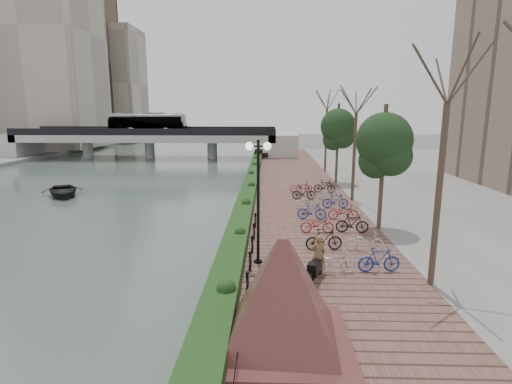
{
  "coord_description": "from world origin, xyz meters",
  "views": [
    {
      "loc": [
        2.11,
        -11.72,
        6.63
      ],
      "look_at": [
        1.37,
        11.13,
        2.0
      ],
      "focal_mm": 28.0,
      "sensor_mm": 36.0,
      "label": 1
    }
  ],
  "objects_px": {
    "granite_monument": "(282,292)",
    "boat": "(63,191)",
    "motorcycle": "(315,268)",
    "pedestrian": "(318,255)",
    "lamppost": "(258,176)"
  },
  "relations": [
    {
      "from": "motorcycle",
      "to": "pedestrian",
      "type": "relative_size",
      "value": 1.0
    },
    {
      "from": "granite_monument",
      "to": "boat",
      "type": "relative_size",
      "value": 1.32
    },
    {
      "from": "lamppost",
      "to": "pedestrian",
      "type": "bearing_deg",
      "value": -26.07
    },
    {
      "from": "motorcycle",
      "to": "pedestrian",
      "type": "bearing_deg",
      "value": 93.89
    },
    {
      "from": "motorcycle",
      "to": "boat",
      "type": "distance_m",
      "value": 24.58
    },
    {
      "from": "lamppost",
      "to": "motorcycle",
      "type": "bearing_deg",
      "value": -39.79
    },
    {
      "from": "granite_monument",
      "to": "lamppost",
      "type": "relative_size",
      "value": 1.14
    },
    {
      "from": "lamppost",
      "to": "boat",
      "type": "relative_size",
      "value": 1.16
    },
    {
      "from": "granite_monument",
      "to": "pedestrian",
      "type": "distance_m",
      "value": 5.07
    },
    {
      "from": "motorcycle",
      "to": "pedestrian",
      "type": "xyz_separation_m",
      "value": [
        0.17,
        0.65,
        0.29
      ]
    },
    {
      "from": "granite_monument",
      "to": "boat",
      "type": "bearing_deg",
      "value": 128.77
    },
    {
      "from": "granite_monument",
      "to": "motorcycle",
      "type": "bearing_deg",
      "value": 71.9
    },
    {
      "from": "pedestrian",
      "to": "boat",
      "type": "xyz_separation_m",
      "value": [
        -18.23,
        16.02,
        -0.81
      ]
    },
    {
      "from": "pedestrian",
      "to": "motorcycle",
      "type": "bearing_deg",
      "value": 60.84
    },
    {
      "from": "granite_monument",
      "to": "boat",
      "type": "xyz_separation_m",
      "value": [
        -16.7,
        20.8,
        -1.55
      ]
    }
  ]
}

